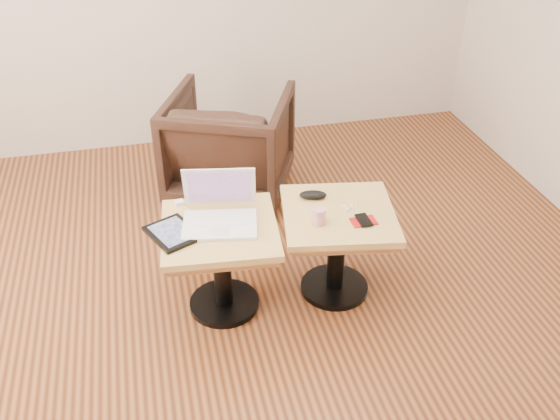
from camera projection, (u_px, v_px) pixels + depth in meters
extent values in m
cube|color=#42200F|center=(239.00, 339.00, 3.09)|extent=(4.50, 4.50, 0.01)
cylinder|color=black|center=(224.00, 303.00, 3.29)|extent=(0.37, 0.37, 0.03)
cylinder|color=black|center=(222.00, 268.00, 3.16)|extent=(0.09, 0.09, 0.44)
cube|color=olive|center=(220.00, 236.00, 3.05)|extent=(0.56, 0.56, 0.04)
cube|color=#A78347|center=(220.00, 230.00, 3.03)|extent=(0.61, 0.61, 0.04)
cylinder|color=black|center=(334.00, 287.00, 3.40)|extent=(0.37, 0.37, 0.03)
cylinder|color=black|center=(336.00, 252.00, 3.27)|extent=(0.09, 0.09, 0.44)
cube|color=olive|center=(338.00, 221.00, 3.16)|extent=(0.59, 0.59, 0.04)
cube|color=#A78347|center=(339.00, 215.00, 3.14)|extent=(0.65, 0.65, 0.04)
cube|color=white|center=(220.00, 225.00, 3.01)|extent=(0.40, 0.31, 0.02)
cube|color=silver|center=(220.00, 219.00, 3.04)|extent=(0.31, 0.17, 0.00)
cube|color=silver|center=(219.00, 232.00, 2.95)|extent=(0.11, 0.08, 0.00)
cube|color=white|center=(219.00, 187.00, 3.07)|extent=(0.36, 0.13, 0.23)
cube|color=maroon|center=(219.00, 187.00, 3.07)|extent=(0.32, 0.11, 0.19)
cube|color=black|center=(173.00, 233.00, 2.96)|extent=(0.29, 0.31, 0.02)
cube|color=#191E38|center=(173.00, 231.00, 2.96)|extent=(0.23, 0.26, 0.00)
cube|color=white|center=(179.00, 203.00, 3.18)|extent=(0.04, 0.04, 0.02)
ellipsoid|color=black|center=(313.00, 195.00, 3.22)|extent=(0.15, 0.09, 0.04)
cylinder|color=#BB2E53|center=(319.00, 216.00, 3.02)|extent=(0.09, 0.09, 0.09)
sphere|color=white|center=(349.00, 208.00, 3.15)|extent=(0.01, 0.01, 0.01)
sphere|color=white|center=(352.00, 206.00, 3.16)|extent=(0.01, 0.01, 0.01)
sphere|color=white|center=(345.00, 206.00, 3.16)|extent=(0.01, 0.01, 0.01)
sphere|color=white|center=(355.00, 208.00, 3.14)|extent=(0.01, 0.01, 0.01)
sphere|color=white|center=(347.00, 210.00, 3.13)|extent=(0.01, 0.01, 0.01)
cylinder|color=white|center=(349.00, 209.00, 3.15)|extent=(0.07, 0.04, 0.00)
cube|color=maroon|center=(364.00, 221.00, 3.05)|extent=(0.13, 0.09, 0.01)
cube|color=black|center=(364.00, 220.00, 3.05)|extent=(0.06, 0.11, 0.01)
imported|color=black|center=(230.00, 144.00, 4.08)|extent=(0.99, 1.01, 0.70)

